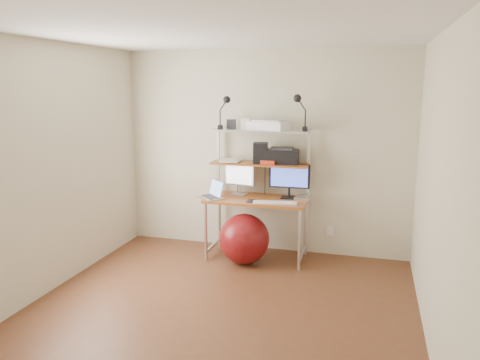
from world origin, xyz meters
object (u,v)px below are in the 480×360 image
Objects in this scene: laptop at (213,194)px; exercise_ball at (244,239)px; monitor_silver at (239,176)px; monitor_black at (289,178)px; printer at (282,156)px.

laptop is 0.66× the size of exercise_ball.
monitor_silver reaches higher than exercise_ball.
monitor_black is 1.19× the size of printer.
monitor_silver is 0.79m from exercise_ball.
laptop is 0.94m from printer.
monitor_silver is at bearing 113.44° from exercise_ball.
laptop is (-0.88, -0.24, -0.20)m from monitor_black.
monitor_black is at bearing 59.62° from laptop.
printer is at bearing 48.23° from exercise_ball.
monitor_silver is 0.63m from monitor_black.
laptop is at bearing -164.36° from printer.
exercise_ball is (-0.36, -0.40, -0.94)m from printer.
laptop is at bearing -124.46° from monitor_silver.
printer is 0.69× the size of exercise_ball.
printer reaches higher than exercise_ball.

